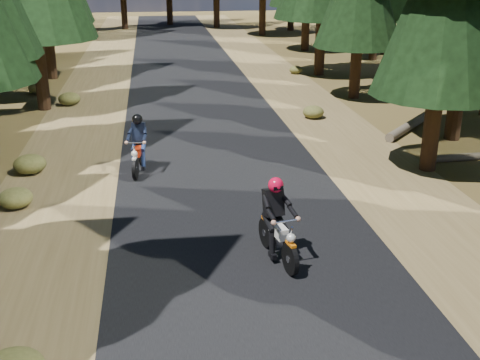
# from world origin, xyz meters

# --- Properties ---
(ground) EXTENTS (120.00, 120.00, 0.00)m
(ground) POSITION_xyz_m (0.00, 0.00, 0.00)
(ground) COLOR #48381A
(ground) RESTS_ON ground
(road) EXTENTS (6.00, 100.00, 0.01)m
(road) POSITION_xyz_m (0.00, 5.00, 0.01)
(road) COLOR black
(road) RESTS_ON ground
(shoulder_l) EXTENTS (3.20, 100.00, 0.01)m
(shoulder_l) POSITION_xyz_m (-4.60, 5.00, 0.00)
(shoulder_l) COLOR brown
(shoulder_l) RESTS_ON ground
(shoulder_r) EXTENTS (3.20, 100.00, 0.01)m
(shoulder_r) POSITION_xyz_m (4.60, 5.00, 0.00)
(shoulder_r) COLOR brown
(shoulder_r) RESTS_ON ground
(log_near) EXTENTS (3.46, 3.67, 0.32)m
(log_near) POSITION_xyz_m (7.58, 9.01, 0.16)
(log_near) COLOR #4C4233
(log_near) RESTS_ON ground
(understory_shrubs) EXTENTS (13.94, 28.66, 0.57)m
(understory_shrubs) POSITION_xyz_m (-0.66, 4.87, 0.26)
(understory_shrubs) COLOR #474C1E
(understory_shrubs) RESTS_ON ground
(rider_lead) EXTENTS (0.96, 2.05, 1.76)m
(rider_lead) POSITION_xyz_m (0.51, -0.42, 0.59)
(rider_lead) COLOR silver
(rider_lead) RESTS_ON road
(rider_follow) EXTENTS (0.84, 1.96, 1.69)m
(rider_follow) POSITION_xyz_m (-2.40, 5.50, 0.57)
(rider_follow) COLOR #9D200A
(rider_follow) RESTS_ON road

